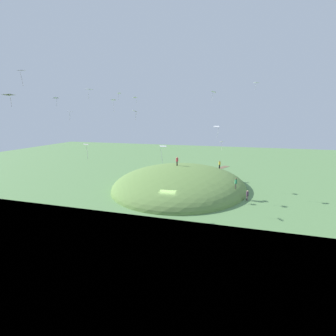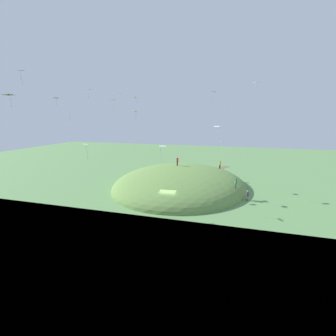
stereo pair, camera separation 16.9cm
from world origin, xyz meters
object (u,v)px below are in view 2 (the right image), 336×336
(kite_3, at_px, (214,92))
(kite_8, at_px, (217,127))
(person_near_shore, at_px, (220,164))
(kite_11, at_px, (222,142))
(kite_4, at_px, (135,111))
(kite_5, at_px, (56,98))
(person_walking_path, at_px, (236,182))
(kite_1, at_px, (257,83))
(kite_0, at_px, (70,112))
(kite_10, at_px, (135,98))
(kite_9, at_px, (114,101))
(kite_6, at_px, (119,94))
(kite_14, at_px, (21,72))
(kite_7, at_px, (9,95))
(person_watching_kites, at_px, (177,160))
(kite_13, at_px, (163,147))
(person_with_child, at_px, (247,194))
(kite_2, at_px, (89,90))
(kite_12, at_px, (86,145))

(kite_3, xyz_separation_m, kite_8, (2.29, -0.57, -5.63))
(person_near_shore, relative_size, kite_11, 1.00)
(kite_4, height_order, kite_5, kite_5)
(person_walking_path, xyz_separation_m, kite_1, (6.62, -2.48, 16.48))
(kite_0, distance_m, kite_10, 11.69)
(kite_9, distance_m, kite_11, 21.34)
(person_walking_path, bearing_deg, kite_10, -79.16)
(kite_6, height_order, kite_9, kite_6)
(kite_4, relative_size, kite_11, 0.88)
(kite_14, bearing_deg, kite_8, -40.04)
(kite_6, height_order, kite_10, kite_6)
(kite_7, xyz_separation_m, kite_11, (25.48, -20.81, -6.92))
(person_watching_kites, distance_m, kite_14, 30.54)
(kite_5, height_order, kite_8, kite_5)
(kite_4, bearing_deg, kite_13, -138.80)
(kite_1, xyz_separation_m, kite_8, (-3.80, 6.24, -7.61))
(kite_4, bearing_deg, person_watching_kites, -17.38)
(person_near_shore, height_order, kite_4, kite_4)
(kite_4, bearing_deg, kite_10, 22.57)
(person_watching_kites, distance_m, kite_1, 20.29)
(kite_5, bearing_deg, kite_11, -46.51)
(kite_9, height_order, kite_11, kite_9)
(kite_0, xyz_separation_m, kite_6, (11.50, -2.14, 3.49))
(person_watching_kites, height_order, kite_5, kite_5)
(kite_7, relative_size, kite_8, 0.65)
(kite_8, height_order, kite_11, kite_8)
(person_with_child, bearing_deg, kite_13, -85.65)
(kite_5, relative_size, kite_10, 0.88)
(kite_7, height_order, kite_9, kite_9)
(kite_11, bearing_deg, kite_8, 166.51)
(person_walking_path, bearing_deg, person_watching_kites, -108.33)
(person_watching_kites, xyz_separation_m, kite_2, (-16.71, 8.40, 12.25))
(kite_3, xyz_separation_m, kite_13, (-13.76, 4.31, -7.35))
(kite_6, relative_size, kite_12, 0.74)
(kite_1, xyz_separation_m, kite_5, (-19.57, 25.68, -3.52))
(person_near_shore, xyz_separation_m, kite_12, (-22.87, 16.81, 5.97))
(kite_4, distance_m, kite_7, 16.15)
(person_near_shore, distance_m, kite_4, 23.23)
(person_with_child, height_order, kite_7, kite_7)
(kite_8, xyz_separation_m, kite_12, (-14.33, 16.47, -2.10))
(kite_2, bearing_deg, person_near_shore, -37.92)
(person_walking_path, distance_m, kite_3, 15.14)
(kite_0, height_order, kite_3, kite_3)
(kite_12, xyz_separation_m, kite_14, (-7.42, 1.80, 8.33))
(person_walking_path, height_order, kite_0, kite_0)
(person_watching_kites, height_order, kite_6, kite_6)
(person_watching_kites, relative_size, person_with_child, 1.06)
(kite_8, xyz_separation_m, kite_9, (-3.13, 18.04, 4.54))
(kite_6, bearing_deg, kite_14, 179.47)
(kite_3, bearing_deg, kite_1, -48.16)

